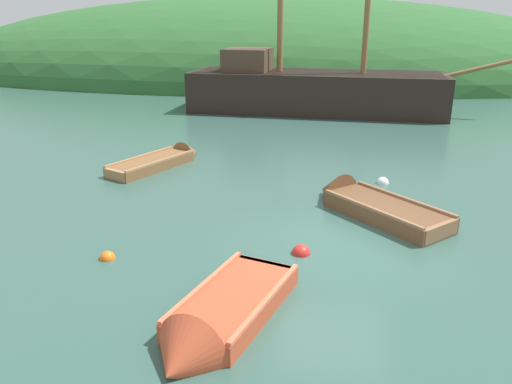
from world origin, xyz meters
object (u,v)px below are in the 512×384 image
object	(u,v)px
buoy_white	(382,183)
rowboat_near_dock	(164,162)
rowboat_far	(217,324)
buoy_orange	(107,259)
rowboat_outer_right	(367,206)
sailing_ship	(313,97)
buoy_red	(301,253)

from	to	relation	value
buoy_white	rowboat_near_dock	bearing A→B (deg)	172.46
rowboat_far	buoy_white	size ratio (longest dim) A/B	9.43
rowboat_far	buoy_orange	bearing A→B (deg)	-109.62
rowboat_far	rowboat_outer_right	world-z (taller)	rowboat_outer_right
sailing_ship	buoy_white	distance (m)	11.64
rowboat_near_dock	buoy_white	world-z (taller)	rowboat_near_dock
buoy_red	buoy_orange	xyz separation A→B (m)	(-3.89, -0.81, 0.00)
rowboat_far	buoy_white	xyz separation A→B (m)	(3.23, 7.85, -0.11)
sailing_ship	rowboat_outer_right	size ratio (longest dim) A/B	4.23
sailing_ship	buoy_orange	xyz separation A→B (m)	(-3.46, -17.12, -0.77)
buoy_white	buoy_orange	bearing A→B (deg)	-135.98
rowboat_outer_right	buoy_white	xyz separation A→B (m)	(0.60, 2.33, -0.13)
rowboat_far	rowboat_near_dock	world-z (taller)	rowboat_far
rowboat_outer_right	buoy_red	world-z (taller)	rowboat_outer_right
buoy_red	buoy_orange	size ratio (longest dim) A/B	1.22
rowboat_far	rowboat_near_dock	xyz separation A→B (m)	(-3.77, 8.77, -0.01)
rowboat_near_dock	buoy_red	distance (m)	7.68
buoy_orange	buoy_white	bearing A→B (deg)	44.02
rowboat_far	buoy_red	xyz separation A→B (m)	(1.14, 2.87, -0.11)
sailing_ship	buoy_red	xyz separation A→B (m)	(0.44, -16.32, -0.77)
rowboat_far	buoy_white	distance (m)	8.49
buoy_red	buoy_white	bearing A→B (deg)	67.19
rowboat_far	rowboat_near_dock	size ratio (longest dim) A/B	0.92
rowboat_near_dock	buoy_orange	size ratio (longest dim) A/B	11.88
buoy_red	buoy_orange	world-z (taller)	buoy_red
rowboat_far	buoy_white	world-z (taller)	rowboat_far
rowboat_outer_right	buoy_red	size ratio (longest dim) A/B	9.29
rowboat_near_dock	buoy_red	size ratio (longest dim) A/B	9.71
sailing_ship	buoy_white	size ratio (longest dim) A/B	41.45
buoy_red	buoy_white	size ratio (longest dim) A/B	1.05
buoy_red	buoy_white	world-z (taller)	buoy_red
rowboat_far	sailing_ship	bearing A→B (deg)	-164.92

